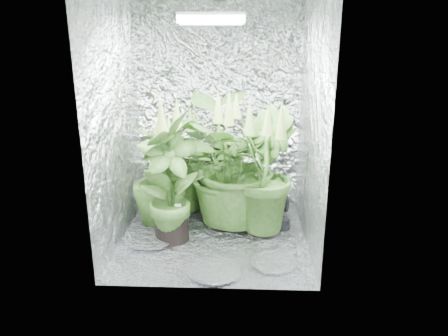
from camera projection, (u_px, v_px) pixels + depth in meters
name	position (u px, v px, depth m)	size (l,w,h in m)	color
ground	(214.00, 236.00, 3.86)	(1.60, 1.60, 0.00)	silver
walls	(213.00, 126.00, 3.55)	(1.62, 1.62, 2.00)	silver
grow_lamp	(212.00, 19.00, 3.29)	(0.50, 0.30, 0.22)	gray
plant_a	(184.00, 162.00, 4.30)	(1.13, 1.13, 1.04)	black
plant_b	(227.00, 171.00, 4.34)	(0.60, 0.60, 0.89)	black
plant_c	(263.00, 173.00, 3.81)	(0.70, 0.70, 1.19)	black
plant_d	(159.00, 178.00, 3.97)	(0.72, 0.72, 1.02)	black
plant_e	(229.00, 164.00, 3.89)	(1.16, 1.16, 1.26)	black
plant_f	(170.00, 178.00, 3.63)	(0.80, 0.80, 1.22)	black
circulation_fan	(278.00, 210.00, 3.98)	(0.21, 0.34, 0.41)	black
plant_label	(178.00, 209.00, 3.68)	(0.05, 0.01, 0.09)	white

